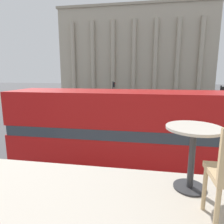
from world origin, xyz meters
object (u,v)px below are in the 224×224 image
Objects in this scene: plaza_building_left at (136,54)px; car_silver at (178,109)px; double_decker_bus at (132,132)px; traffic_light_near at (156,116)px; traffic_light_mid at (220,100)px; pedestrian_red at (62,117)px; pedestrian_blue at (221,104)px; car_navy at (76,115)px; cafe_dining_table at (193,144)px; traffic_light_far at (113,91)px.

car_silver is (6.72, -25.73, -8.93)m from plaza_building_left.
traffic_light_near is (1.31, 4.67, -0.18)m from double_decker_bus.
double_decker_bus reaches higher than traffic_light_mid.
plaza_building_left is (-2.18, 41.82, 7.29)m from double_decker_bus.
pedestrian_red is at bearing -98.45° from plaza_building_left.
pedestrian_blue is (17.54, 10.72, 0.01)m from pedestrian_red.
double_decker_bus reaches higher than traffic_light_near.
plaza_building_left reaches higher than double_decker_bus.
car_navy is 2.44× the size of pedestrian_red.
cafe_dining_table is 48.84m from plaza_building_left.
car_navy is 2.42× the size of pedestrian_blue.
cafe_dining_table is 0.17× the size of car_silver.
pedestrian_blue is at bearing 54.81° from double_decker_bus.
pedestrian_red is (-0.46, -2.47, 0.29)m from car_navy.
cafe_dining_table is at bearing -91.00° from traffic_light_near.
car_navy is at bearing -179.91° from traffic_light_mid.
double_decker_bus is 16.80m from car_silver.
pedestrian_red is at bearing 155.60° from traffic_light_near.
pedestrian_red is at bearing 149.47° from car_silver.
cafe_dining_table is 19.54m from car_navy.
pedestrian_blue is (2.97, 8.23, -1.55)m from traffic_light_mid.
cafe_dining_table reaches higher than car_navy.
cafe_dining_table is at bearing 163.14° from pedestrian_blue.
plaza_building_left reaches higher than pedestrian_blue.
traffic_light_near is at bearing 89.00° from cafe_dining_table.
cafe_dining_table is 0.22× the size of traffic_light_near.
traffic_light_mid is 2.27× the size of pedestrian_red.
cafe_dining_table is 0.42× the size of pedestrian_red.
double_decker_bus is at bearing -169.32° from car_silver.
traffic_light_far is 2.24× the size of pedestrian_blue.
car_navy is (-14.11, -0.02, -1.85)m from traffic_light_mid.
double_decker_bus is 11.18m from pedestrian_red.
traffic_light_far is 9.52m from car_silver.
car_navy is at bearing 103.44° from pedestrian_red.
plaza_building_left is at bearing 86.23° from double_decker_bus.
traffic_light_near is 0.85× the size of traffic_light_far.
traffic_light_far is at bearing 109.68° from traffic_light_near.
traffic_light_far is 0.93× the size of car_silver.
car_silver is 2.44× the size of pedestrian_red.
plaza_building_left is 27.27m from pedestrian_blue.
plaza_building_left is 34.77m from pedestrian_red.
traffic_light_far is at bearing 142.82° from traffic_light_mid.
plaza_building_left is 8.74× the size of traffic_light_far.
car_silver is at bearing 57.07° from pedestrian_red.
plaza_building_left is 8.09× the size of car_silver.
plaza_building_left is at bearing 41.07° from car_silver.
car_silver is at bearing -60.32° from car_navy.
traffic_light_near is at bearing -70.32° from traffic_light_far.
traffic_light_mid is 0.93× the size of car_navy.
double_decker_bus is 12.94m from car_navy.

